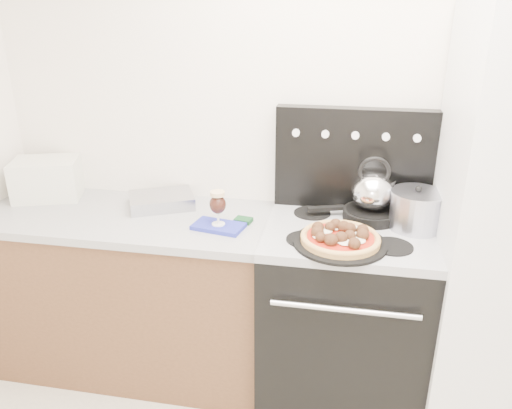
% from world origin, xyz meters
% --- Properties ---
extents(room_shell, '(3.52, 3.01, 2.52)m').
position_xyz_m(room_shell, '(0.00, 0.29, 1.25)').
color(room_shell, beige).
rests_on(room_shell, ground).
extents(base_cabinet, '(1.45, 0.60, 0.86)m').
position_xyz_m(base_cabinet, '(-1.02, 1.20, 0.43)').
color(base_cabinet, brown).
rests_on(base_cabinet, ground).
extents(countertop, '(1.48, 0.63, 0.04)m').
position_xyz_m(countertop, '(-1.02, 1.20, 0.88)').
color(countertop, '#A6A6A8').
rests_on(countertop, base_cabinet).
extents(stove_body, '(0.76, 0.65, 0.88)m').
position_xyz_m(stove_body, '(0.08, 1.18, 0.44)').
color(stove_body, black).
rests_on(stove_body, ground).
extents(cooktop, '(0.76, 0.65, 0.04)m').
position_xyz_m(cooktop, '(0.08, 1.18, 0.90)').
color(cooktop, '#ADADB2').
rests_on(cooktop, stove_body).
extents(backguard, '(0.76, 0.08, 0.50)m').
position_xyz_m(backguard, '(0.08, 1.45, 1.17)').
color(backguard, black).
rests_on(backguard, cooktop).
extents(toaster_oven, '(0.39, 0.34, 0.21)m').
position_xyz_m(toaster_oven, '(-1.52, 1.34, 1.00)').
color(toaster_oven, silver).
rests_on(toaster_oven, countertop).
extents(foil_sheet, '(0.39, 0.35, 0.06)m').
position_xyz_m(foil_sheet, '(-0.88, 1.33, 0.93)').
color(foil_sheet, silver).
rests_on(foil_sheet, countertop).
extents(oven_mitt, '(0.25, 0.18, 0.02)m').
position_xyz_m(oven_mitt, '(-0.52, 1.11, 0.91)').
color(oven_mitt, '#272FAA').
rests_on(oven_mitt, countertop).
extents(beer_glass, '(0.10, 0.10, 0.17)m').
position_xyz_m(beer_glass, '(-0.52, 1.11, 1.00)').
color(beer_glass, black).
rests_on(beer_glass, oven_mitt).
extents(pizza_pan, '(0.44, 0.44, 0.01)m').
position_xyz_m(pizza_pan, '(0.04, 1.01, 0.93)').
color(pizza_pan, black).
rests_on(pizza_pan, cooktop).
extents(pizza, '(0.34, 0.34, 0.05)m').
position_xyz_m(pizza, '(0.04, 1.01, 0.96)').
color(pizza, '#C18840').
rests_on(pizza, pizza_pan).
extents(skillet, '(0.33, 0.33, 0.05)m').
position_xyz_m(skillet, '(0.18, 1.31, 0.94)').
color(skillet, black).
rests_on(skillet, cooktop).
extents(tea_kettle, '(0.21, 0.21, 0.22)m').
position_xyz_m(tea_kettle, '(0.18, 1.31, 1.08)').
color(tea_kettle, white).
rests_on(tea_kettle, skillet).
extents(stock_pot, '(0.29, 0.29, 0.17)m').
position_xyz_m(stock_pot, '(0.37, 1.24, 1.00)').
color(stock_pot, silver).
rests_on(stock_pot, cooktop).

